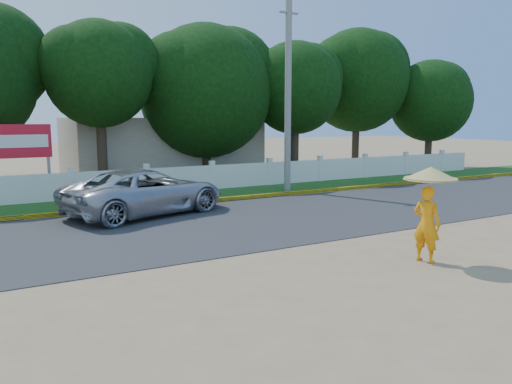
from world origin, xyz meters
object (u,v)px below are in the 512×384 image
billboard (17,145)px  utility_pole (288,95)px  vehicle (146,192)px  monk_with_parasol (429,200)px

billboard → utility_pole: bearing=-16.5°
vehicle → billboard: 6.43m
utility_pole → billboard: 11.08m
utility_pole → monk_with_parasol: utility_pole is taller
utility_pole → vehicle: (-7.06, -2.20, -3.41)m
vehicle → monk_with_parasol: (3.73, -8.49, 0.62)m
vehicle → monk_with_parasol: monk_with_parasol is taller
vehicle → billboard: (-3.39, 5.29, 1.38)m
utility_pole → billboard: bearing=163.5°
monk_with_parasol → billboard: billboard is taller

